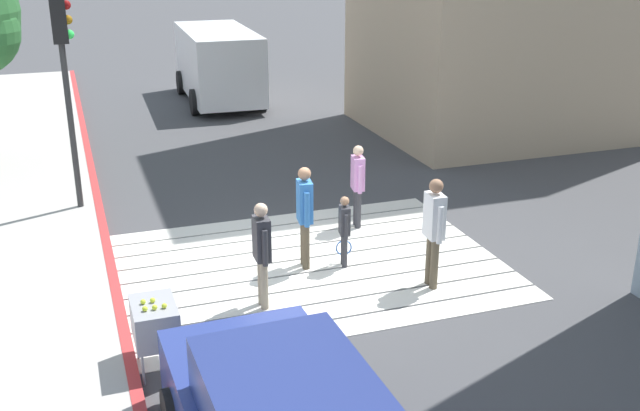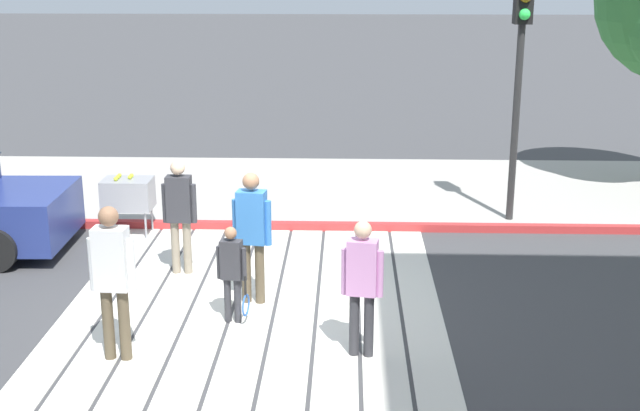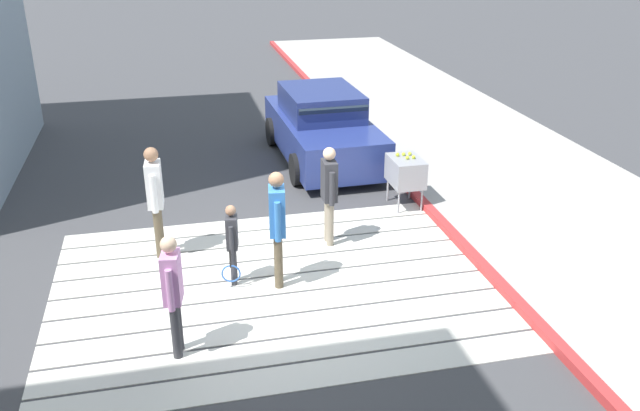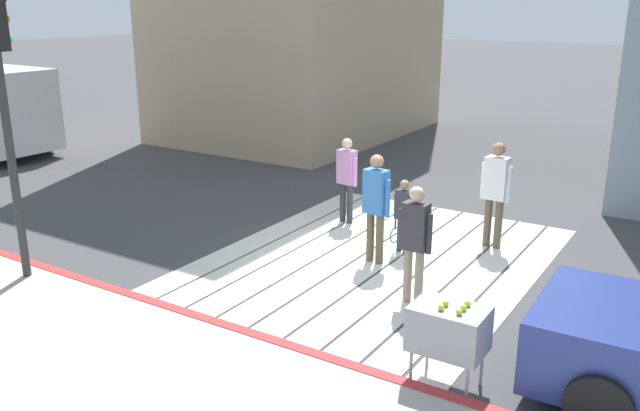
% 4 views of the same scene
% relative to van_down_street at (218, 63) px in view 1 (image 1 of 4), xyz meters
% --- Properties ---
extents(ground_plane, '(120.00, 120.00, 0.00)m').
position_rel_van_down_street_xyz_m(ground_plane, '(-1.23, -13.15, -1.28)').
color(ground_plane, '#424244').
extents(crosswalk_stripes, '(6.40, 4.90, 0.01)m').
position_rel_van_down_street_xyz_m(crosswalk_stripes, '(-1.23, -13.15, -1.27)').
color(crosswalk_stripes, silver).
rests_on(crosswalk_stripes, ground).
extents(curb_painted, '(0.16, 40.00, 0.13)m').
position_rel_van_down_street_xyz_m(curb_painted, '(-4.48, -13.15, -1.21)').
color(curb_painted, '#BC3333').
rests_on(curb_painted, ground).
extents(van_down_street, '(2.48, 5.26, 2.35)m').
position_rel_van_down_street_xyz_m(van_down_street, '(0.00, 0.00, 0.00)').
color(van_down_street, silver).
rests_on(van_down_street, ground).
extents(traffic_light_corner, '(0.39, 0.28, 4.24)m').
position_rel_van_down_street_xyz_m(traffic_light_corner, '(-4.81, -9.16, 1.76)').
color(traffic_light_corner, '#2D2D2D').
rests_on(traffic_light_corner, ground).
extents(tennis_ball_cart, '(0.56, 0.80, 1.02)m').
position_rel_van_down_street_xyz_m(tennis_ball_cart, '(-4.13, -15.54, -0.58)').
color(tennis_ball_cart, '#99999E').
rests_on(tennis_ball_cart, ground).
extents(pedestrian_adult_lead, '(0.26, 0.48, 1.63)m').
position_rel_van_down_street_xyz_m(pedestrian_adult_lead, '(0.19, -11.76, -0.33)').
color(pedestrian_adult_lead, '#333338').
rests_on(pedestrian_adult_lead, ground).
extents(pedestrian_adult_trailing, '(0.22, 0.50, 1.69)m').
position_rel_van_down_street_xyz_m(pedestrian_adult_trailing, '(-2.37, -14.33, -0.29)').
color(pedestrian_adult_trailing, gray).
rests_on(pedestrian_adult_trailing, ground).
extents(pedestrian_adult_side, '(0.26, 0.53, 1.83)m').
position_rel_van_down_street_xyz_m(pedestrian_adult_side, '(0.37, -14.54, -0.21)').
color(pedestrian_adult_side, brown).
rests_on(pedestrian_adult_side, ground).
extents(pedestrian_teen_behind, '(0.28, 0.52, 1.78)m').
position_rel_van_down_street_xyz_m(pedestrian_teen_behind, '(-1.32, -13.17, -0.24)').
color(pedestrian_teen_behind, brown).
rests_on(pedestrian_teen_behind, ground).
extents(pedestrian_child_with_racket, '(0.30, 0.40, 1.26)m').
position_rel_van_down_street_xyz_m(pedestrian_child_with_racket, '(-0.68, -13.35, -0.57)').
color(pedestrian_child_with_racket, '#333338').
rests_on(pedestrian_child_with_racket, ground).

